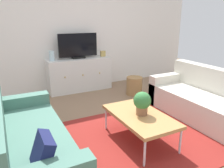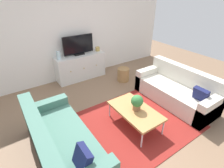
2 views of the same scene
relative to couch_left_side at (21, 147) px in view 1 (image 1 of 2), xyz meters
name	(u,v)px [view 1 (image 1 of 2)]	position (x,y,z in m)	size (l,w,h in m)	color
ground_plane	(129,134)	(1.43, 0.11, -0.27)	(10.00, 10.00, 0.00)	#84664C
wall_back	(71,29)	(1.43, 2.66, 1.08)	(6.40, 0.12, 2.70)	white
area_rug	(135,139)	(1.43, -0.04, -0.27)	(2.50, 1.90, 0.01)	maroon
couch_left_side	(21,147)	(0.00, 0.00, 0.00)	(0.81, 1.89, 0.81)	#4C7A6B
couch_right_side	(207,102)	(2.87, 0.00, 0.00)	(0.81, 1.89, 0.81)	beige
coffee_table	(140,116)	(1.47, -0.09, 0.08)	(0.60, 1.06, 0.39)	#B7844C
potted_plant	(142,102)	(1.49, -0.10, 0.28)	(0.23, 0.23, 0.31)	#936042
tv_console	(80,74)	(1.50, 2.37, 0.09)	(1.42, 0.47, 0.73)	silver
flat_screen_tv	(78,46)	(1.50, 2.40, 0.73)	(0.88, 0.16, 0.55)	black
glass_vase	(52,56)	(0.90, 2.38, 0.57)	(0.11, 0.11, 0.21)	silver
mantel_clock	(103,54)	(2.09, 2.38, 0.52)	(0.11, 0.07, 0.13)	tan
wicker_basket	(134,86)	(2.44, 1.53, -0.08)	(0.34, 0.34, 0.39)	#9E7547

